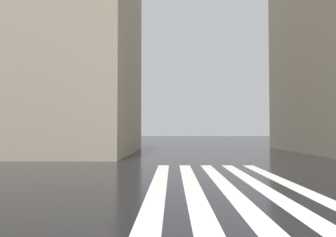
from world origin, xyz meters
TOP-DOWN VIEW (x-y plane):
  - ground_plane at (0.00, 0.00)m, footprint 220.00×220.00m
  - zebra_crossing at (4.00, 0.77)m, footprint 13.00×4.50m
  - haussmann_block_mid at (19.54, 15.35)m, footprint 14.08×20.04m

SIDE VIEW (x-z plane):
  - ground_plane at x=0.00m, z-range 0.00..0.00m
  - zebra_crossing at x=4.00m, z-range 0.00..0.01m
  - haussmann_block_mid at x=19.54m, z-range -0.20..19.48m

